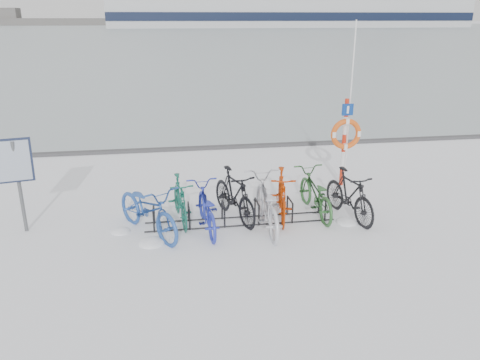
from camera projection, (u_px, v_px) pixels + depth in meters
The scene contains 15 objects.
ground at pixel (240, 222), 9.96m from camera, with size 900.00×900.00×0.00m, color white.
ice_sheet at pixel (167, 30), 154.48m from camera, with size 400.00×298.00×0.02m, color #AAB9C0.
quay_edge at pixel (212, 148), 15.44m from camera, with size 400.00×0.25×0.10m, color #3F3F42.
bike_rack at pixel (240, 214), 9.90m from camera, with size 4.00×0.48×0.46m.
info_board at pixel (16, 166), 9.07m from camera, with size 0.68×0.36×1.94m.
lifebuoy_station at pixel (346, 134), 11.67m from camera, with size 0.78×0.22×4.07m.
bike_0 at pixel (148, 207), 9.29m from camera, with size 0.74×2.11×1.11m, color #254C9B.
bike_1 at pixel (180, 199), 9.88m from camera, with size 0.47×1.67×1.00m, color #135846.
bike_2 at pixel (206, 207), 9.51m from camera, with size 0.64×1.84×0.96m, color #2430AC.
bike_3 at pixel (234, 194), 9.99m from camera, with size 0.53×1.88×1.13m, color black.
bike_4 at pixel (266, 202), 9.54m from camera, with size 0.74×2.13×1.12m, color silver.
bike_5 at pixel (282, 194), 10.06m from camera, with size 0.51×1.79×1.07m, color #B43104.
bike_6 at pixel (315, 192), 10.26m from camera, with size 0.67×1.92×1.01m, color #285829.
bike_7 at pixel (349, 193), 10.04m from camera, with size 0.51×1.81×1.09m, color black.
snow_drifts at pixel (237, 225), 9.80m from camera, with size 5.14×1.72×0.18m.
Camera 1 is at (-1.43, -8.99, 4.13)m, focal length 35.00 mm.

